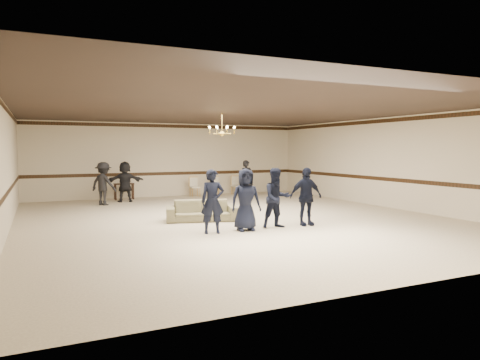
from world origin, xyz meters
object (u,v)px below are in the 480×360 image
at_px(boy_b, 246,200).
at_px(adult_right, 247,179).
at_px(adult_mid, 125,182).
at_px(console_table, 124,191).
at_px(settee, 202,211).
at_px(banquet_chair_right, 237,185).
at_px(adult_left, 104,184).
at_px(chandelier, 222,123).
at_px(boy_c, 277,198).
at_px(boy_d, 306,196).
at_px(banquet_chair_mid, 216,186).
at_px(banquet_chair_left, 195,187).
at_px(boy_a, 213,201).

xyz_separation_m(boy_b, adult_right, (3.41, 7.08, 0.01)).
bearing_deg(adult_mid, console_table, -93.29).
xyz_separation_m(settee, adult_right, (3.91, 5.17, 0.50)).
relative_size(settee, banquet_chair_right, 2.42).
bearing_deg(adult_left, chandelier, 173.99).
bearing_deg(boy_c, boy_d, 4.14).
bearing_deg(banquet_chair_mid, adult_mid, -171.71).
bearing_deg(banquet_chair_right, banquet_chair_left, 176.19).
height_order(boy_c, banquet_chair_mid, boy_c).
xyz_separation_m(boy_b, boy_d, (1.80, 0.00, 0.00)).
height_order(adult_left, console_table, adult_left).
bearing_deg(adult_mid, banquet_chair_right, -168.85).
height_order(boy_c, adult_right, adult_right).
bearing_deg(settee, banquet_chair_left, 87.81).
bearing_deg(chandelier, adult_mid, 115.70).
relative_size(boy_c, boy_d, 1.00).
bearing_deg(boy_c, adult_mid, 113.25).
relative_size(adult_mid, banquet_chair_left, 1.89).
relative_size(adult_left, console_table, 2.00).
relative_size(chandelier, boy_c, 0.60).
xyz_separation_m(chandelier, settee, (-1.03, -0.96, -2.58)).
xyz_separation_m(boy_b, settee, (-0.50, 1.90, -0.49)).
distance_m(settee, console_table, 6.53).
relative_size(chandelier, adult_mid, 0.59).
relative_size(boy_a, boy_d, 1.00).
relative_size(boy_a, adult_left, 0.99).
distance_m(boy_a, banquet_chair_left, 8.47).
bearing_deg(console_table, adult_left, -121.77).
distance_m(banquet_chair_left, console_table, 3.01).
relative_size(boy_c, banquet_chair_mid, 1.87).
relative_size(chandelier, adult_left, 0.59).
distance_m(chandelier, console_table, 6.40).
bearing_deg(banquet_chair_left, settee, -105.93).
bearing_deg(boy_b, boy_a, -172.38).
height_order(banquet_chair_mid, banquet_chair_right, same).
bearing_deg(console_table, banquet_chair_right, -1.25).
relative_size(boy_a, boy_b, 1.00).
xyz_separation_m(boy_d, banquet_chair_right, (1.62, 8.14, -0.37)).
distance_m(settee, banquet_chair_right, 7.36).
bearing_deg(banquet_chair_right, boy_b, -116.59).
bearing_deg(banquet_chair_mid, banquet_chair_left, 179.14).
distance_m(adult_left, banquet_chair_left, 4.25).
xyz_separation_m(boy_a, adult_left, (-1.69, 6.78, 0.01)).
relative_size(chandelier, boy_a, 0.60).
height_order(boy_a, adult_left, adult_left).
xyz_separation_m(chandelier, adult_left, (-3.12, 3.91, -2.08)).
height_order(banquet_chair_mid, console_table, banquet_chair_mid).
bearing_deg(adult_mid, banquet_chair_left, -164.21).
distance_m(boy_a, boy_d, 2.70).
bearing_deg(adult_mid, boy_c, 112.88).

